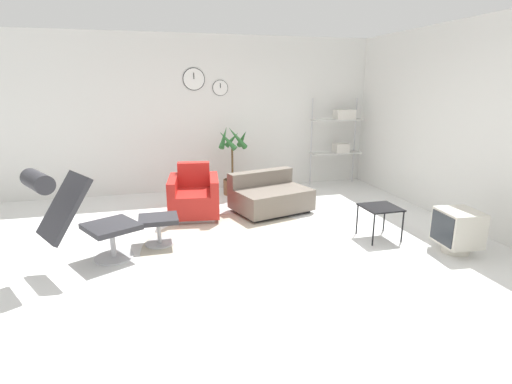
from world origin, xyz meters
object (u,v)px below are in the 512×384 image
side_table (380,210)px  potted_plant (233,168)px  crt_television (458,230)px  ottoman (159,224)px  shelf_unit (340,132)px  armchair_red (194,197)px  lounge_chair (76,210)px  couch_low (270,197)px

side_table → potted_plant: bearing=118.0°
crt_television → potted_plant: size_ratio=0.41×
ottoman → shelf_unit: 4.28m
armchair_red → potted_plant: size_ratio=0.71×
lounge_chair → potted_plant: size_ratio=0.91×
couch_low → side_table: (1.04, -1.47, 0.16)m
potted_plant → shelf_unit: bearing=4.8°
side_table → shelf_unit: 2.97m
side_table → crt_television: 0.91m
armchair_red → crt_television: 3.59m
crt_television → potted_plant: bearing=37.2°
lounge_chair → crt_television: lounge_chair is taller
ottoman → shelf_unit: shelf_unit is taller
ottoman → side_table: 2.81m
side_table → potted_plant: size_ratio=0.35×
crt_television → ottoman: bearing=76.3°
ottoman → armchair_red: bearing=61.5°
couch_low → shelf_unit: shelf_unit is taller
lounge_chair → side_table: bearing=60.0°
shelf_unit → side_table: bearing=-105.8°
ottoman → potted_plant: potted_plant is taller
armchair_red → crt_television: armchair_red is taller
shelf_unit → couch_low: bearing=-144.2°
ottoman → shelf_unit: (3.55, 2.27, 0.79)m
ottoman → crt_television: (3.41, -1.16, 0.02)m
lounge_chair → armchair_red: (1.39, 1.49, -0.37)m
ottoman → armchair_red: size_ratio=0.53×
ottoman → side_table: bearing=-10.7°
ottoman → couch_low: 1.97m
ottoman → potted_plant: 2.50m
potted_plant → crt_television: bearing=-57.9°
ottoman → crt_television: bearing=-18.8°
armchair_red → shelf_unit: size_ratio=0.53×
armchair_red → side_table: 2.70m
ottoman → side_table: size_ratio=1.06×
lounge_chair → ottoman: 1.03m
side_table → ottoman: bearing=169.3°
crt_television → shelf_unit: bearing=2.7°
armchair_red → couch_low: bearing=-175.9°
ottoman → potted_plant: bearing=56.6°
crt_television → shelf_unit: (0.14, 3.42, 0.77)m
lounge_chair → armchair_red: bearing=107.9°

